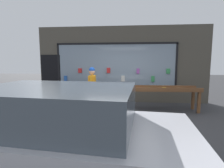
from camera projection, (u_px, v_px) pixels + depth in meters
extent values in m
plane|color=#38383A|center=(118.00, 118.00, 5.59)|extent=(40.00, 40.00, 0.00)
cube|color=#4C473D|center=(122.00, 65.00, 7.75)|extent=(7.45, 0.20, 3.32)
cube|color=gray|center=(116.00, 65.00, 7.65)|extent=(5.17, 0.03, 1.84)
cube|color=black|center=(116.00, 43.00, 7.53)|extent=(5.25, 0.06, 0.08)
cube|color=black|center=(116.00, 86.00, 7.76)|extent=(5.25, 0.06, 0.08)
cube|color=black|center=(59.00, 65.00, 7.90)|extent=(0.08, 0.06, 1.84)
cube|color=black|center=(176.00, 65.00, 7.40)|extent=(0.08, 0.06, 1.84)
cube|color=#2659B2|center=(66.00, 78.00, 7.91)|extent=(0.14, 0.03, 0.24)
cube|color=red|center=(80.00, 71.00, 7.80)|extent=(0.16, 0.03, 0.20)
cube|color=#2659B2|center=(94.00, 79.00, 7.78)|extent=(0.13, 0.03, 0.22)
cube|color=red|center=(109.00, 70.00, 7.67)|extent=(0.15, 0.03, 0.23)
cube|color=silver|center=(123.00, 79.00, 7.65)|extent=(0.15, 0.03, 0.26)
cube|color=#994CA5|center=(138.00, 71.00, 7.55)|extent=(0.13, 0.03, 0.23)
cube|color=#338C4C|center=(153.00, 79.00, 7.53)|extent=(0.14, 0.03, 0.25)
cube|color=#338C4C|center=(168.00, 71.00, 7.42)|extent=(0.16, 0.03, 0.22)
cube|color=black|center=(51.00, 78.00, 8.01)|extent=(0.90, 0.04, 2.10)
cube|color=brown|center=(46.00, 99.00, 6.53)|extent=(0.09, 0.09, 0.80)
cube|color=brown|center=(110.00, 100.00, 6.39)|extent=(0.09, 0.09, 0.80)
cube|color=brown|center=(51.00, 97.00, 6.99)|extent=(0.09, 0.09, 0.80)
cube|color=brown|center=(111.00, 97.00, 6.85)|extent=(0.09, 0.09, 0.80)
cube|color=brown|center=(79.00, 87.00, 6.64)|extent=(2.63, 0.72, 0.04)
cube|color=brown|center=(77.00, 87.00, 6.35)|extent=(2.61, 0.16, 0.12)
cube|color=brown|center=(81.00, 85.00, 6.91)|extent=(2.61, 0.16, 0.12)
cube|color=#994CA5|center=(49.00, 86.00, 6.62)|extent=(0.12, 0.22, 0.03)
cube|color=#338C4C|center=(61.00, 86.00, 6.84)|extent=(0.18, 0.22, 0.02)
cube|color=#2659B2|center=(68.00, 86.00, 6.62)|extent=(0.15, 0.22, 0.03)
cube|color=silver|center=(80.00, 86.00, 6.77)|extent=(0.16, 0.22, 0.03)
cube|color=silver|center=(88.00, 87.00, 6.56)|extent=(0.16, 0.20, 0.02)
cube|color=#5999A5|center=(99.00, 87.00, 6.46)|extent=(0.18, 0.20, 0.02)
cube|color=red|center=(110.00, 87.00, 6.55)|extent=(0.19, 0.21, 0.02)
cube|color=brown|center=(130.00, 102.00, 6.21)|extent=(0.09, 0.09, 0.75)
cube|color=brown|center=(199.00, 103.00, 6.07)|extent=(0.09, 0.09, 0.75)
cube|color=brown|center=(129.00, 99.00, 6.72)|extent=(0.09, 0.09, 0.75)
cube|color=brown|center=(193.00, 99.00, 6.58)|extent=(0.09, 0.09, 0.75)
cube|color=brown|center=(163.00, 90.00, 6.34)|extent=(2.63, 0.78, 0.04)
cube|color=brown|center=(165.00, 90.00, 6.03)|extent=(2.61, 0.16, 0.12)
cube|color=brown|center=(161.00, 87.00, 6.64)|extent=(2.61, 0.16, 0.12)
cube|color=#994CA5|center=(130.00, 88.00, 6.57)|extent=(0.17, 0.19, 0.03)
cube|color=#338C4C|center=(139.00, 89.00, 6.23)|extent=(0.16, 0.22, 0.03)
cube|color=silver|center=(145.00, 89.00, 6.33)|extent=(0.18, 0.22, 0.02)
cube|color=#338C4C|center=(151.00, 88.00, 6.46)|extent=(0.17, 0.20, 0.03)
cube|color=#5999A5|center=(159.00, 89.00, 6.39)|extent=(0.16, 0.21, 0.02)
cube|color=yellow|center=(165.00, 88.00, 6.53)|extent=(0.19, 0.22, 0.03)
cube|color=#5999A5|center=(173.00, 89.00, 6.33)|extent=(0.19, 0.23, 0.03)
cube|color=silver|center=(179.00, 88.00, 6.50)|extent=(0.17, 0.25, 0.02)
cube|color=#994CA5|center=(189.00, 89.00, 6.23)|extent=(0.17, 0.25, 0.03)
cube|color=#2659B2|center=(195.00, 89.00, 6.31)|extent=(0.16, 0.22, 0.02)
cylinder|color=black|center=(92.00, 103.00, 6.01)|extent=(0.14, 0.14, 0.77)
cylinder|color=black|center=(93.00, 102.00, 6.16)|extent=(0.14, 0.14, 0.77)
cube|color=orange|center=(92.00, 83.00, 6.00)|extent=(0.25, 0.45, 0.55)
cylinder|color=orange|center=(91.00, 84.00, 5.72)|extent=(0.09, 0.09, 0.52)
cylinder|color=orange|center=(93.00, 82.00, 6.27)|extent=(0.09, 0.09, 0.52)
sphere|color=tan|center=(92.00, 72.00, 5.95)|extent=(0.21, 0.21, 0.21)
sphere|color=blue|center=(92.00, 70.00, 5.94)|extent=(0.20, 0.20, 0.20)
ellipsoid|color=black|center=(103.00, 108.00, 5.90)|extent=(0.39, 0.42, 0.21)
ellipsoid|color=black|center=(103.00, 107.00, 5.89)|extent=(0.31, 0.31, 0.22)
sphere|color=black|center=(100.00, 105.00, 6.08)|extent=(0.19, 0.19, 0.19)
cylinder|color=black|center=(106.00, 108.00, 5.71)|extent=(0.08, 0.09, 0.12)
cylinder|color=black|center=(103.00, 112.00, 6.04)|extent=(0.04, 0.04, 0.14)
cylinder|color=black|center=(100.00, 112.00, 5.99)|extent=(0.04, 0.04, 0.14)
cylinder|color=black|center=(106.00, 113.00, 5.85)|extent=(0.04, 0.04, 0.14)
cylinder|color=black|center=(103.00, 114.00, 5.80)|extent=(0.04, 0.04, 0.14)
cube|color=silver|center=(57.00, 141.00, 2.69)|extent=(4.21, 2.14, 0.55)
cube|color=#4C5660|center=(56.00, 105.00, 2.62)|extent=(2.41, 1.77, 0.56)
cylinder|color=black|center=(145.00, 139.00, 3.35)|extent=(0.61, 0.23, 0.60)
cylinder|color=black|center=(21.00, 130.00, 3.84)|extent=(0.61, 0.23, 0.60)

